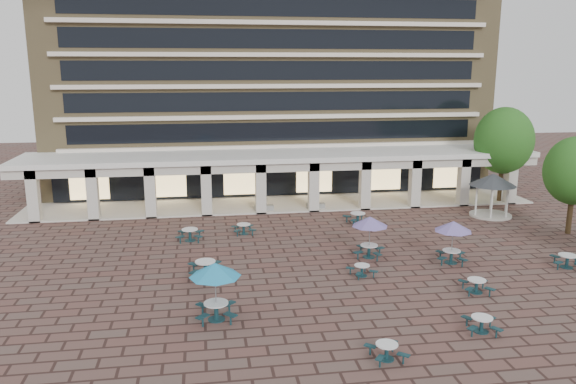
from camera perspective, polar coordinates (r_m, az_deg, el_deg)
name	(u,v)px	position (r m, az deg, el deg)	size (l,w,h in m)	color
ground	(319,265)	(33.06, 3.20, -7.41)	(120.00, 120.00, 0.00)	brown
apartment_building	(267,53)	(56.23, -2.15, 13.92)	(40.00, 15.50, 25.20)	#917C52
retail_arcade	(283,170)	(46.39, -0.52, 2.29)	(42.00, 6.60, 4.40)	white
picnic_table_1	(387,350)	(23.28, 9.99, -15.53)	(1.60, 1.60, 0.67)	#153A40
picnic_table_2	(482,323)	(26.43, 19.08, -12.46)	(1.79, 1.79, 0.69)	#153A40
picnic_table_3	(567,260)	(36.21, 26.50, -6.20)	(2.11, 2.11, 0.77)	#153A40
picnic_table_4	(215,272)	(25.60, -7.42, -8.07)	(2.36, 2.36, 2.72)	#153A40
picnic_table_5	(205,267)	(31.55, -8.39, -7.54)	(1.98, 1.98, 0.85)	#153A40
picnic_table_6	(370,223)	(33.99, 8.32, -3.14)	(2.20, 2.20, 2.54)	#153A40
picnic_table_7	(476,285)	(30.60, 18.60, -8.92)	(1.76, 1.76, 0.71)	#153A40
picnic_table_8	(244,228)	(38.93, -4.52, -3.66)	(1.68, 1.68, 0.71)	#153A40
picnic_table_9	(362,269)	(31.48, 7.52, -7.80)	(1.66, 1.66, 0.64)	#153A40
picnic_table_11	(453,228)	(34.06, 16.43, -3.52)	(2.19, 2.19, 2.53)	#153A40
picnic_table_12	(190,234)	(37.88, -9.93, -4.19)	(1.89, 1.89, 0.80)	#153A40
picnic_table_13	(358,217)	(41.60, 7.10, -2.56)	(2.05, 2.05, 0.82)	#153A40
gazebo	(493,185)	(45.74, 20.08, 0.72)	(3.55, 3.55, 3.30)	beige
tree_east_a	(575,171)	(42.69, 27.11, 1.91)	(4.05, 4.05, 6.75)	#3F2F19
tree_east_c	(504,141)	(50.36, 21.08, 4.90)	(4.85, 4.85, 8.08)	#3F2F19
planter_left	(264,204)	(44.83, -2.45, -1.26)	(1.50, 0.87, 1.34)	#9B9C96
planter_right	(316,203)	(45.48, 2.82, -1.13)	(1.50, 0.73, 1.27)	#9B9C96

